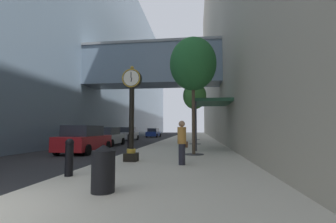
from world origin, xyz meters
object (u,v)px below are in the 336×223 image
at_px(car_blue_near, 154,133).
at_px(car_white_trailing, 128,134).
at_px(bollard_third, 130,143).
at_px(street_tree_mid_far, 195,100).
at_px(street_tree_mid_near, 195,96).
at_px(trash_bin, 103,168).
at_px(car_red_mid, 84,139).
at_px(street_clock, 132,108).
at_px(bollard_nearest, 69,156).
at_px(car_silver_far, 108,137).
at_px(street_tree_near, 193,64).
at_px(pedestrian_walking, 182,141).

distance_m(car_blue_near, car_white_trailing, 11.21).
height_order(bollard_third, car_white_trailing, car_white_trailing).
height_order(street_tree_mid_far, car_white_trailing, street_tree_mid_far).
height_order(street_tree_mid_near, trash_bin, street_tree_mid_near).
bearing_deg(car_blue_near, car_red_mid, -89.19).
bearing_deg(street_clock, trash_bin, -81.08).
distance_m(bollard_nearest, car_red_mid, 8.31).
distance_m(street_clock, bollard_third, 3.56).
height_order(bollard_nearest, street_tree_mid_near, street_tree_mid_near).
bearing_deg(trash_bin, car_red_mid, 119.30).
bearing_deg(car_red_mid, street_tree_mid_near, 44.60).
bearing_deg(car_white_trailing, bollard_nearest, -77.30).
xyz_separation_m(car_silver_far, car_white_trailing, (-0.88, 8.88, 0.02)).
xyz_separation_m(bollard_third, street_tree_mid_near, (3.61, 8.28, 3.75)).
height_order(car_blue_near, car_white_trailing, car_white_trailing).
xyz_separation_m(bollard_third, car_red_mid, (-3.40, 1.37, 0.12)).
distance_m(bollard_nearest, trash_bin, 2.29).
height_order(street_tree_near, car_red_mid, street_tree_near).
distance_m(street_tree_near, street_tree_mid_far, 16.73).
distance_m(bollard_third, street_tree_mid_far, 17.61).
bearing_deg(bollard_nearest, car_blue_near, 96.45).
bearing_deg(street_tree_mid_far, street_tree_near, -90.00).
bearing_deg(street_clock, street_tree_near, 47.49).
bearing_deg(car_blue_near, street_clock, -81.07).
relative_size(street_tree_mid_near, trash_bin, 5.32).
xyz_separation_m(trash_bin, car_blue_near, (-5.47, 34.84, 0.09)).
xyz_separation_m(trash_bin, car_silver_far, (-5.82, 14.82, 0.12)).
bearing_deg(car_red_mid, pedestrian_walking, -37.25).
relative_size(pedestrian_walking, car_silver_far, 0.40).
bearing_deg(street_clock, car_silver_far, 116.79).
height_order(street_tree_near, car_silver_far, street_tree_near).
bearing_deg(trash_bin, car_silver_far, 111.46).
relative_size(street_clock, street_tree_mid_near, 0.75).
height_order(bollard_nearest, car_silver_far, car_silver_far).
height_order(pedestrian_walking, car_red_mid, pedestrian_walking).
height_order(trash_bin, car_blue_near, car_blue_near).
bearing_deg(street_clock, car_white_trailing, 107.46).
bearing_deg(bollard_nearest, street_clock, 73.52).
bearing_deg(street_tree_mid_near, street_tree_mid_far, 90.00).
distance_m(car_silver_far, car_white_trailing, 8.92).
bearing_deg(car_blue_near, trash_bin, -81.07).
xyz_separation_m(street_tree_mid_far, car_white_trailing, (-8.60, -0.69, -4.38)).
xyz_separation_m(car_blue_near, car_red_mid, (0.36, -25.73, 0.07)).
distance_m(trash_bin, car_silver_far, 15.92).
bearing_deg(trash_bin, car_white_trailing, 105.79).
relative_size(bollard_third, street_tree_mid_near, 0.20).
distance_m(street_tree_near, car_blue_near, 28.50).
bearing_deg(street_tree_near, street_tree_mid_near, 90.00).
bearing_deg(trash_bin, street_clock, 98.92).
height_order(car_red_mid, car_white_trailing, car_red_mid).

